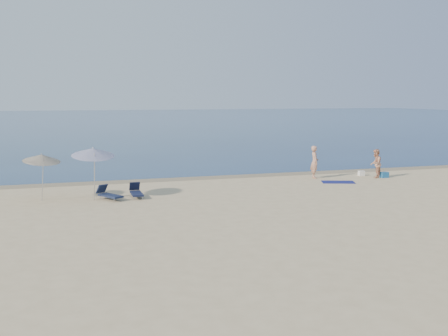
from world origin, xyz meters
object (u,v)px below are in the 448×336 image
object	(u,v)px
blue_cooler	(384,175)
umbrella_near	(93,152)
person_right	(376,164)
person_left	(315,162)

from	to	relation	value
blue_cooler	umbrella_near	bearing A→B (deg)	-176.87
umbrella_near	person_right	bearing A→B (deg)	2.09
blue_cooler	person_right	bearing A→B (deg)	169.53
umbrella_near	person_left	bearing A→B (deg)	8.30
person_left	blue_cooler	distance (m)	4.28
person_left	umbrella_near	xyz separation A→B (m)	(-13.05, -2.95, 1.28)
person_right	blue_cooler	world-z (taller)	person_right
person_right	umbrella_near	bearing A→B (deg)	-38.55
person_left	umbrella_near	distance (m)	13.44
person_left	blue_cooler	size ratio (longest dim) A/B	4.08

